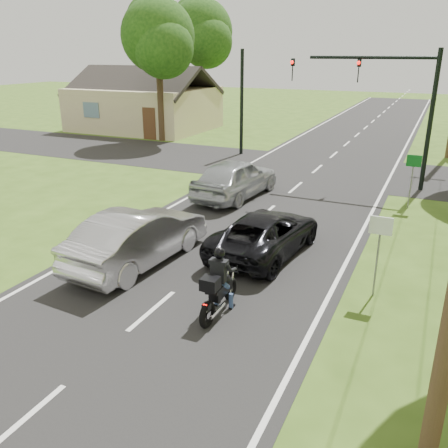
{
  "coord_description": "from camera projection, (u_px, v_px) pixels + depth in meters",
  "views": [
    {
      "loc": [
        5.71,
        -8.32,
        5.84
      ],
      "look_at": [
        0.53,
        3.0,
        1.3
      ],
      "focal_mm": 38.0,
      "sensor_mm": 36.0,
      "label": 1
    }
  ],
  "objects": [
    {
      "name": "traffic_signal",
      "position": [
        388.0,
        93.0,
        20.58
      ],
      "size": [
        6.38,
        0.44,
        6.0
      ],
      "color": "black",
      "rests_on": "ground"
    },
    {
      "name": "cross_road",
      "position": [
        317.0,
        169.0,
        25.01
      ],
      "size": [
        60.0,
        7.0,
        0.01
      ],
      "primitive_type": "cube",
      "color": "black",
      "rests_on": "ground"
    },
    {
      "name": "road",
      "position": [
        282.0,
        199.0,
        19.88
      ],
      "size": [
        8.0,
        100.0,
        0.01
      ],
      "primitive_type": "cube",
      "color": "black",
      "rests_on": "ground"
    },
    {
      "name": "dark_suv",
      "position": [
        265.0,
        233.0,
        14.39
      ],
      "size": [
        2.58,
        4.8,
        1.28
      ],
      "primitive_type": "imported",
      "rotation": [
        0.0,
        0.0,
        3.04
      ],
      "color": "black",
      "rests_on": "road"
    },
    {
      "name": "motorcycle_rider",
      "position": [
        218.0,
        288.0,
        11.01
      ],
      "size": [
        0.55,
        1.94,
        1.67
      ],
      "rotation": [
        0.0,
        0.0,
        0.01
      ],
      "color": "black",
      "rests_on": "ground"
    },
    {
      "name": "tree_left_far",
      "position": [
        203.0,
        35.0,
        39.67
      ],
      "size": [
        5.76,
        5.58,
        10.14
      ],
      "color": "#332316",
      "rests_on": "ground"
    },
    {
      "name": "sign_white",
      "position": [
        380.0,
        237.0,
        11.5
      ],
      "size": [
        0.55,
        0.07,
        2.12
      ],
      "color": "slate",
      "rests_on": "ground"
    },
    {
      "name": "sign_green",
      "position": [
        413.0,
        169.0,
        18.26
      ],
      "size": [
        0.55,
        0.07,
        2.12
      ],
      "color": "slate",
      "rests_on": "ground"
    },
    {
      "name": "silver_suv",
      "position": [
        235.0,
        178.0,
        19.9
      ],
      "size": [
        2.45,
        5.06,
        1.66
      ],
      "primitive_type": "imported",
      "rotation": [
        0.0,
        0.0,
        3.04
      ],
      "color": "#ABAFB3",
      "rests_on": "road"
    },
    {
      "name": "signal_pole_far",
      "position": [
        242.0,
        103.0,
        27.72
      ],
      "size": [
        0.2,
        0.2,
        6.0
      ],
      "primitive_type": "cylinder",
      "color": "black",
      "rests_on": "ground"
    },
    {
      "name": "tree_left_near",
      "position": [
        160.0,
        40.0,
        30.59
      ],
      "size": [
        5.12,
        4.96,
        9.22
      ],
      "color": "#332316",
      "rests_on": "ground"
    },
    {
      "name": "silver_sedan",
      "position": [
        138.0,
        237.0,
        13.65
      ],
      "size": [
        2.07,
        5.0,
        1.61
      ],
      "primitive_type": "imported",
      "rotation": [
        0.0,
        0.0,
        3.07
      ],
      "color": "#BAB9BF",
      "rests_on": "road"
    },
    {
      "name": "ground",
      "position": [
        152.0,
        311.0,
        11.34
      ],
      "size": [
        140.0,
        140.0,
        0.0
      ],
      "primitive_type": "plane",
      "color": "#375517",
      "rests_on": "ground"
    },
    {
      "name": "house",
      "position": [
        145.0,
        106.0,
        37.49
      ],
      "size": [
        10.2,
        8.0,
        4.84
      ],
      "color": "tan",
      "rests_on": "ground"
    }
  ]
}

